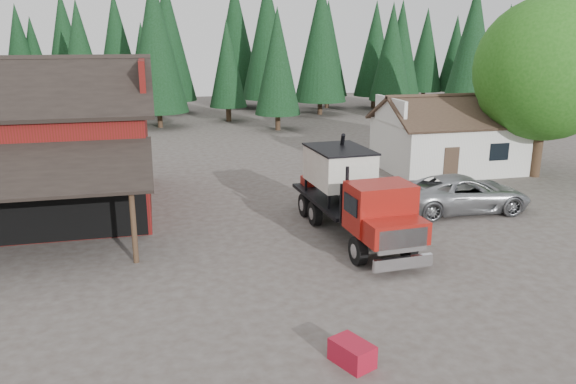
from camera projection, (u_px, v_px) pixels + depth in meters
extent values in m
plane|color=#463D37|center=(299.00, 270.00, 19.87)|extent=(120.00, 120.00, 0.00)
cube|color=maroon|center=(15.00, 159.00, 26.04)|extent=(12.00, 10.00, 5.00)
cube|color=black|center=(17.00, 78.00, 27.44)|extent=(12.80, 5.53, 2.35)
cube|color=maroon|center=(143.00, 80.00, 26.47)|extent=(0.25, 7.00, 2.00)
cylinder|color=#382619|center=(134.00, 226.00, 20.18)|extent=(0.20, 0.20, 2.80)
cube|color=silver|center=(449.00, 145.00, 34.59)|extent=(8.00, 6.00, 3.00)
cube|color=#38281E|center=(465.00, 112.00, 32.58)|extent=(8.60, 3.42, 1.80)
cube|color=#38281E|center=(440.00, 106.00, 35.39)|extent=(8.60, 3.42, 1.80)
cube|color=silver|center=(390.00, 111.00, 33.07)|extent=(0.20, 4.20, 1.50)
cube|color=silver|center=(510.00, 107.00, 34.90)|extent=(0.20, 4.20, 1.50)
cube|color=#38281E|center=(451.00, 165.00, 31.56)|extent=(0.90, 0.06, 2.00)
cube|color=black|center=(499.00, 152.00, 32.08)|extent=(1.20, 0.06, 1.00)
cylinder|color=#382619|center=(537.00, 150.00, 32.67)|extent=(0.60, 0.60, 3.20)
sphere|color=#1F5714|center=(547.00, 69.00, 31.43)|extent=(8.00, 8.00, 8.00)
sphere|color=#1F5714|center=(517.00, 90.00, 32.23)|extent=(4.40, 4.40, 4.40)
sphere|color=#1F5714|center=(570.00, 86.00, 31.15)|extent=(4.80, 4.80, 4.80)
cylinder|color=#382619|center=(278.00, 121.00, 49.09)|extent=(0.44, 0.44, 1.60)
cone|color=black|center=(277.00, 61.00, 47.72)|extent=(3.96, 3.96, 9.00)
cylinder|color=#382619|center=(466.00, 121.00, 49.00)|extent=(0.44, 0.44, 1.60)
cone|color=black|center=(472.00, 49.00, 47.35)|extent=(4.84, 4.84, 11.00)
cylinder|color=#382619|center=(160.00, 119.00, 50.55)|extent=(0.44, 0.44, 1.60)
cone|color=black|center=(155.00, 43.00, 48.78)|extent=(5.28, 5.28, 12.00)
cylinder|color=black|center=(358.00, 251.00, 20.24)|extent=(0.40, 1.07, 1.05)
cylinder|color=black|center=(408.00, 245.00, 20.81)|extent=(0.40, 1.07, 1.05)
cylinder|color=black|center=(315.00, 213.00, 24.47)|extent=(0.40, 1.07, 1.05)
cylinder|color=black|center=(357.00, 209.00, 25.04)|extent=(0.40, 1.07, 1.05)
cylinder|color=black|center=(305.00, 205.00, 25.71)|extent=(0.40, 1.07, 1.05)
cylinder|color=black|center=(346.00, 201.00, 26.28)|extent=(0.40, 1.07, 1.05)
cube|color=black|center=(350.00, 213.00, 23.25)|extent=(1.55, 8.28, 0.38)
cube|color=silver|center=(403.00, 263.00, 19.16)|extent=(2.21, 0.30, 0.43)
cube|color=silver|center=(403.00, 241.00, 19.04)|extent=(1.82, 0.21, 0.86)
cube|color=maroon|center=(395.00, 231.00, 19.53)|extent=(2.23, 1.37, 0.81)
cube|color=maroon|center=(380.00, 207.00, 20.54)|extent=(2.39, 1.76, 1.77)
cube|color=black|center=(390.00, 205.00, 19.76)|extent=(2.01, 0.20, 0.86)
cylinder|color=black|center=(347.00, 189.00, 20.92)|extent=(0.14, 0.14, 1.72)
cube|color=black|center=(369.00, 201.00, 21.43)|extent=(2.35, 0.26, 1.53)
cube|color=black|center=(338.00, 199.00, 24.41)|extent=(2.77, 5.69, 0.15)
cube|color=silver|center=(339.00, 167.00, 24.03)|extent=(2.39, 3.29, 1.53)
cone|color=silver|center=(339.00, 188.00, 24.29)|extent=(2.23, 2.23, 0.67)
cube|color=black|center=(340.00, 149.00, 23.82)|extent=(2.49, 3.39, 0.08)
cylinder|color=black|center=(340.00, 162.00, 25.45)|extent=(0.59, 2.11, 2.92)
cube|color=maroon|center=(309.00, 181.00, 26.29)|extent=(0.62, 0.80, 0.43)
cylinder|color=silver|center=(397.00, 228.00, 21.73)|extent=(0.59, 0.99, 0.54)
imported|color=#A0A3A7|center=(464.00, 193.00, 26.38)|extent=(6.28, 3.15, 1.70)
cube|color=maroon|center=(352.00, 353.00, 14.13)|extent=(1.09, 1.29, 0.60)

